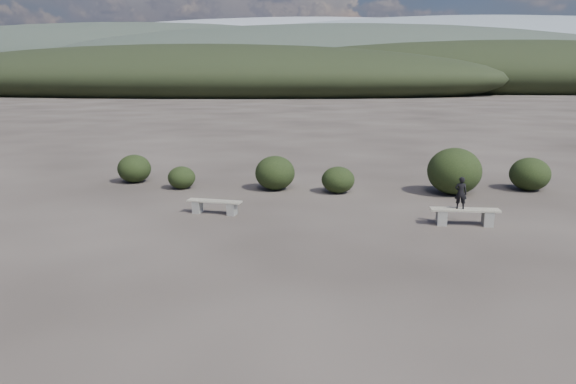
# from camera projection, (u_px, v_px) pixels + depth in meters

# --- Properties ---
(ground) EXTENTS (1200.00, 1200.00, 0.00)m
(ground) POSITION_uv_depth(u_px,v_px,m) (289.00, 285.00, 10.92)
(ground) COLOR #2F2824
(ground) RESTS_ON ground
(bench_left) EXTENTS (1.64, 0.59, 0.40)m
(bench_left) POSITION_uv_depth(u_px,v_px,m) (215.00, 206.00, 16.32)
(bench_left) COLOR gray
(bench_left) RESTS_ON ground
(bench_right) EXTENTS (1.83, 0.40, 0.46)m
(bench_right) POSITION_uv_depth(u_px,v_px,m) (465.00, 215.00, 15.11)
(bench_right) COLOR gray
(bench_right) RESTS_ON ground
(seated_person) EXTENTS (0.33, 0.23, 0.87)m
(seated_person) POSITION_uv_depth(u_px,v_px,m) (461.00, 193.00, 14.99)
(seated_person) COLOR black
(seated_person) RESTS_ON bench_right
(shrub_a) EXTENTS (0.97, 0.97, 0.79)m
(shrub_a) POSITION_uv_depth(u_px,v_px,m) (182.00, 178.00, 19.80)
(shrub_a) COLOR black
(shrub_a) RESTS_ON ground
(shrub_b) EXTENTS (1.39, 1.39, 1.19)m
(shrub_b) POSITION_uv_depth(u_px,v_px,m) (275.00, 173.00, 19.59)
(shrub_b) COLOR black
(shrub_b) RESTS_ON ground
(shrub_c) EXTENTS (1.13, 1.13, 0.90)m
(shrub_c) POSITION_uv_depth(u_px,v_px,m) (338.00, 180.00, 19.11)
(shrub_c) COLOR black
(shrub_c) RESTS_ON ground
(shrub_d) EXTENTS (1.80, 1.80, 1.57)m
(shrub_d) POSITION_uv_depth(u_px,v_px,m) (454.00, 171.00, 18.84)
(shrub_d) COLOR black
(shrub_d) RESTS_ON ground
(shrub_e) EXTENTS (1.38, 1.38, 1.15)m
(shrub_e) POSITION_uv_depth(u_px,v_px,m) (530.00, 174.00, 19.49)
(shrub_e) COLOR black
(shrub_e) RESTS_ON ground
(shrub_f) EXTENTS (1.23, 1.23, 1.04)m
(shrub_f) POSITION_uv_depth(u_px,v_px,m) (134.00, 169.00, 20.90)
(shrub_f) COLOR black
(shrub_f) RESTS_ON ground
(mountain_ridges) EXTENTS (500.00, 400.00, 56.00)m
(mountain_ridges) POSITION_uv_depth(u_px,v_px,m) (325.00, 59.00, 339.37)
(mountain_ridges) COLOR black
(mountain_ridges) RESTS_ON ground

